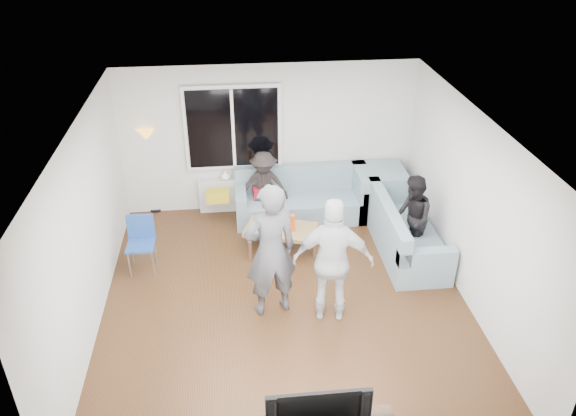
{
  "coord_description": "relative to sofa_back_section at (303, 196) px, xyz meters",
  "views": [
    {
      "loc": [
        -0.63,
        -6.18,
        5.03
      ],
      "look_at": [
        0.1,
        0.6,
        1.15
      ],
      "focal_mm": 35.15,
      "sensor_mm": 36.0,
      "label": 1
    }
  ],
  "objects": [
    {
      "name": "ceiling",
      "position": [
        -0.53,
        -2.27,
        2.2
      ],
      "size": [
        5.0,
        5.5,
        0.04
      ],
      "primitive_type": "cube",
      "color": "white",
      "rests_on": "ground"
    },
    {
      "name": "window_mullion",
      "position": [
        -1.13,
        0.37,
        1.12
      ],
      "size": [
        0.05,
        0.03,
        1.35
      ],
      "primitive_type": "cube",
      "color": "white",
      "rests_on": "window_frame"
    },
    {
      "name": "player_left",
      "position": [
        -0.74,
        -2.43,
        0.54
      ],
      "size": [
        0.79,
        0.61,
        1.92
      ],
      "primitive_type": "imported",
      "rotation": [
        0.0,
        0.0,
        3.38
      ],
      "color": "#444448",
      "rests_on": "floor"
    },
    {
      "name": "wall_back",
      "position": [
        -0.53,
        0.5,
        0.88
      ],
      "size": [
        5.0,
        0.04,
        2.6
      ],
      "primitive_type": "cube",
      "color": "silver",
      "rests_on": "ground"
    },
    {
      "name": "sofa_back_section",
      "position": [
        0.0,
        0.0,
        0.0
      ],
      "size": [
        2.3,
        0.85,
        0.85
      ],
      "primitive_type": null,
      "color": "gray",
      "rests_on": "floor"
    },
    {
      "name": "television",
      "position": [
        -0.49,
        -4.77,
        0.3
      ],
      "size": [
        1.0,
        0.13,
        0.58
      ],
      "primitive_type": "imported",
      "color": "black",
      "rests_on": "tv_console"
    },
    {
      "name": "bottle_a",
      "position": [
        -0.82,
        -0.91,
        0.08
      ],
      "size": [
        0.07,
        0.07,
        0.2
      ],
      "primitive_type": "cylinder",
      "color": "orange",
      "rests_on": "coffee_table"
    },
    {
      "name": "potted_plant",
      "position": [
        -0.77,
        0.35,
        0.37
      ],
      "size": [
        0.23,
        0.21,
        0.36
      ],
      "primitive_type": "imported",
      "rotation": [
        0.0,
        0.0,
        0.27
      ],
      "color": "#2B6B30",
      "rests_on": "radiator"
    },
    {
      "name": "spectator_right",
      "position": [
        1.49,
        -1.37,
        0.26
      ],
      "size": [
        0.56,
        0.7,
        1.36
      ],
      "primitive_type": "imported",
      "rotation": [
        0.0,
        0.0,
        -1.64
      ],
      "color": "black",
      "rests_on": "floor"
    },
    {
      "name": "sofa_right_section",
      "position": [
        1.49,
        -1.24,
        0.0
      ],
      "size": [
        2.0,
        0.85,
        0.85
      ],
      "primitive_type": null,
      "rotation": [
        0.0,
        0.0,
        1.57
      ],
      "color": "gray",
      "rests_on": "floor"
    },
    {
      "name": "bottle_b",
      "position": [
        -0.55,
        -1.15,
        0.09
      ],
      "size": [
        0.08,
        0.08,
        0.24
      ],
      "primitive_type": "cylinder",
      "color": "#188424",
      "rests_on": "coffee_table"
    },
    {
      "name": "side_chair",
      "position": [
        -2.58,
        -1.31,
        0.01
      ],
      "size": [
        0.41,
        0.41,
        0.86
      ],
      "primitive_type": null,
      "rotation": [
        0.0,
        0.0,
        -0.03
      ],
      "color": "#214692",
      "rests_on": "floor"
    },
    {
      "name": "bottle_c",
      "position": [
        -0.44,
        -0.85,
        0.07
      ],
      "size": [
        0.07,
        0.07,
        0.18
      ],
      "primitive_type": "cylinder",
      "color": "#311E0A",
      "rests_on": "coffee_table"
    },
    {
      "name": "floor_lamp",
      "position": [
        -2.58,
        0.52,
        0.36
      ],
      "size": [
        0.32,
        0.32,
        1.56
      ],
      "primitive_type": null,
      "color": "gold",
      "rests_on": "floor"
    },
    {
      "name": "wall_right",
      "position": [
        1.99,
        -2.27,
        0.88
      ],
      "size": [
        0.04,
        5.5,
        2.6
      ],
      "primitive_type": "cube",
      "color": "silver",
      "rests_on": "ground"
    },
    {
      "name": "cushion_red",
      "position": [
        -0.67,
        0.06,
        0.09
      ],
      "size": [
        0.38,
        0.32,
        0.13
      ],
      "primitive_type": "cube",
      "rotation": [
        0.0,
        0.0,
        0.07
      ],
      "color": "maroon",
      "rests_on": "sofa_back_section"
    },
    {
      "name": "window_glass",
      "position": [
        -1.13,
        0.38,
        1.12
      ],
      "size": [
        1.5,
        0.02,
        1.35
      ],
      "primitive_type": "cube",
      "color": "black",
      "rests_on": "window_frame"
    },
    {
      "name": "radiator",
      "position": [
        -1.13,
        0.38,
        -0.11
      ],
      "size": [
        1.3,
        0.12,
        0.62
      ],
      "primitive_type": "cube",
      "color": "silver",
      "rests_on": "floor"
    },
    {
      "name": "vase",
      "position": [
        -1.31,
        0.35,
        0.28
      ],
      "size": [
        0.21,
        0.21,
        0.17
      ],
      "primitive_type": "imported",
      "rotation": [
        0.0,
        0.0,
        -0.33
      ],
      "color": "white",
      "rests_on": "radiator"
    },
    {
      "name": "player_right",
      "position": [
        0.05,
        -2.63,
        0.46
      ],
      "size": [
        1.1,
        0.62,
        1.77
      ],
      "primitive_type": "imported",
      "rotation": [
        0.0,
        0.0,
        2.95
      ],
      "color": "silver",
      "rests_on": "floor"
    },
    {
      "name": "sofa_corner",
      "position": [
        1.34,
        0.0,
        0.0
      ],
      "size": [
        0.85,
        0.85,
        0.85
      ],
      "primitive_type": "cube",
      "color": "gray",
      "rests_on": "floor"
    },
    {
      "name": "coffee_table",
      "position": [
        -0.47,
        -0.98,
        -0.22
      ],
      "size": [
        1.23,
        0.91,
        0.4
      ],
      "primitive_type": "cube",
      "rotation": [
        0.0,
        0.0,
        -0.31
      ],
      "color": "#9B804B",
      "rests_on": "floor"
    },
    {
      "name": "bottle_d",
      "position": [
        -0.29,
        -1.08,
        0.12
      ],
      "size": [
        0.07,
        0.07,
        0.28
      ],
      "primitive_type": "cylinder",
      "color": "#E15314",
      "rests_on": "coffee_table"
    },
    {
      "name": "window_frame",
      "position": [
        -1.13,
        0.42,
        1.12
      ],
      "size": [
        1.62,
        0.06,
        1.47
      ],
      "primitive_type": "cube",
      "color": "white",
      "rests_on": "wall_back"
    },
    {
      "name": "wall_front",
      "position": [
        -0.53,
        -5.04,
        0.88
      ],
      "size": [
        5.0,
        0.04,
        2.6
      ],
      "primitive_type": "cube",
      "color": "silver",
      "rests_on": "ground"
    },
    {
      "name": "cushion_yellow",
      "position": [
        -1.45,
        -0.02,
        0.09
      ],
      "size": [
        0.38,
        0.32,
        0.14
      ],
      "primitive_type": "cube",
      "rotation": [
        0.0,
        0.0,
        0.0
      ],
      "color": "gold",
      "rests_on": "sofa_back_section"
    },
    {
      "name": "wall_left",
      "position": [
        -3.05,
        -2.27,
        0.88
      ],
      "size": [
        0.04,
        5.5,
        2.6
      ],
      "primitive_type": "cube",
      "color": "silver",
      "rests_on": "ground"
    },
    {
      "name": "floor",
      "position": [
        -0.53,
        -2.27,
        -0.45
      ],
      "size": [
        5.0,
        5.5,
        0.04
      ],
      "primitive_type": "cube",
      "color": "#56351C",
      "rests_on": "ground"
    },
    {
      "name": "spectator_back",
      "position": [
        -0.66,
        0.03,
        0.2
      ],
      "size": [
        0.85,
        0.54,
        1.25
      ],
      "primitive_type": "imported",
      "rotation": [
        0.0,
        0.0,
        -0.1
      ],
      "color": "black",
      "rests_on": "floor"
    },
    {
      "name": "pitcher",
      "position": [
        -0.59,
        -1.03,
        0.06
      ],
      "size": [
        0.17,
        0.17,
        0.17
      ],
      "primitive_type": "cylinder",
      "color": "maroon",
      "rests_on": "coffee_table"
    }
  ]
}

